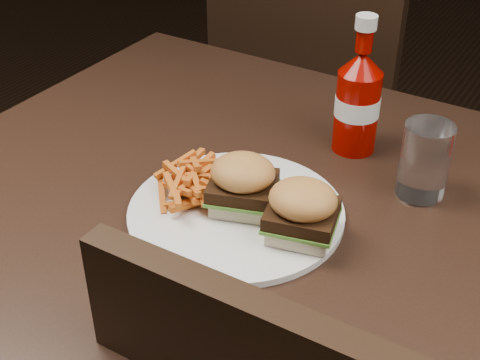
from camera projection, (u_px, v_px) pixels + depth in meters
The scene contains 8 objects.
dining_table at pixel (334, 232), 0.88m from camera, with size 1.20×0.80×0.04m, color black.
chair_far at pixel (329, 127), 1.72m from camera, with size 0.46×0.46×0.04m, color black.
plate at pixel (236, 212), 0.88m from camera, with size 0.28×0.28×0.01m, color white.
sandwich_half_a at pixel (243, 200), 0.87m from camera, with size 0.07×0.07×0.02m, color beige.
sandwich_half_b at pixel (301, 228), 0.82m from camera, with size 0.07×0.07×0.02m, color beige.
fries_pile at pixel (196, 180), 0.89m from camera, with size 0.10×0.10×0.04m, color orange, non-canonical shape.
ketchup_bottle at pixel (356, 113), 0.99m from camera, with size 0.07×0.07×0.13m, color #8A0500.
tumbler at pixel (425, 160), 0.89m from camera, with size 0.07×0.07×0.10m, color white.
Camera 1 is at (0.26, -0.66, 1.28)m, focal length 50.00 mm.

